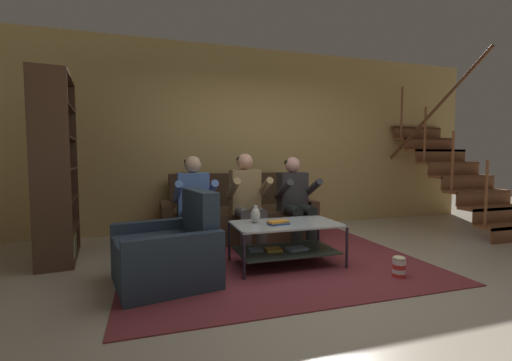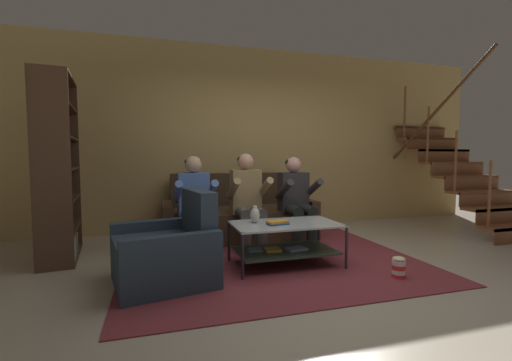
% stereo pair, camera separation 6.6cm
% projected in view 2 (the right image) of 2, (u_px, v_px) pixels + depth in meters
% --- Properties ---
extents(ground, '(16.80, 16.80, 0.00)m').
position_uv_depth(ground, '(323.00, 275.00, 3.37)').
color(ground, '#B0A48E').
extents(back_partition, '(8.40, 0.12, 2.90)m').
position_uv_depth(back_partition, '(254.00, 139.00, 5.62)').
color(back_partition, tan).
rests_on(back_partition, ground).
extents(staircase_run, '(1.08, 2.23, 2.64)m').
position_uv_depth(staircase_run, '(458.00, 168.00, 5.57)').
color(staircase_run, brown).
rests_on(staircase_run, ground).
extents(couch, '(2.11, 1.00, 0.91)m').
position_uv_depth(couch, '(237.00, 217.00, 4.97)').
color(couch, '#483322').
rests_on(couch, ground).
extents(person_seated_left, '(0.50, 0.58, 1.17)m').
position_uv_depth(person_seated_left, '(195.00, 200.00, 4.18)').
color(person_seated_left, navy).
rests_on(person_seated_left, ground).
extents(person_seated_middle, '(0.50, 0.58, 1.20)m').
position_uv_depth(person_seated_middle, '(248.00, 197.00, 4.38)').
color(person_seated_middle, '#544E4C').
rests_on(person_seated_middle, ground).
extents(person_seated_right, '(0.50, 0.58, 1.16)m').
position_uv_depth(person_seated_right, '(296.00, 197.00, 4.57)').
color(person_seated_right, black).
rests_on(person_seated_right, ground).
extents(coffee_table, '(1.13, 0.65, 0.46)m').
position_uv_depth(coffee_table, '(285.00, 237.00, 3.64)').
color(coffee_table, '#AFBEC3').
rests_on(coffee_table, ground).
extents(area_rug, '(3.17, 3.37, 0.01)m').
position_uv_depth(area_rug, '(261.00, 251.00, 4.20)').
color(area_rug, maroon).
rests_on(area_rug, ground).
extents(vase, '(0.10, 0.10, 0.18)m').
position_uv_depth(vase, '(255.00, 215.00, 3.65)').
color(vase, silver).
rests_on(vase, coffee_table).
extents(book_stack, '(0.23, 0.17, 0.04)m').
position_uv_depth(book_stack, '(278.00, 223.00, 3.56)').
color(book_stack, '#305BAC').
rests_on(book_stack, coffee_table).
extents(bookshelf, '(0.48, 1.08, 2.05)m').
position_uv_depth(bookshelf, '(54.00, 187.00, 3.83)').
color(bookshelf, '#4A3122').
rests_on(bookshelf, ground).
extents(armchair, '(0.98, 0.99, 0.85)m').
position_uv_depth(armchair, '(168.00, 253.00, 3.15)').
color(armchair, '#283746').
rests_on(armchair, ground).
extents(popcorn_tub, '(0.12, 0.12, 0.21)m').
position_uv_depth(popcorn_tub, '(399.00, 267.00, 3.26)').
color(popcorn_tub, red).
rests_on(popcorn_tub, ground).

